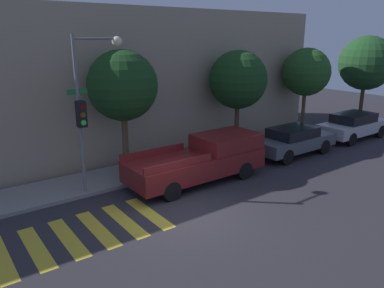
{
  "coord_description": "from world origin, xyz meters",
  "views": [
    {
      "loc": [
        -6.33,
        -9.06,
        5.61
      ],
      "look_at": [
        1.83,
        2.1,
        1.6
      ],
      "focal_mm": 35.0,
      "sensor_mm": 36.0,
      "label": 1
    }
  ],
  "objects_px": {
    "sedan_near_corner": "(294,140)",
    "sedan_middle": "(354,125)",
    "tree_far_end": "(306,72)",
    "traffic_light_pole": "(89,97)",
    "tree_near_corner": "(122,86)",
    "pickup_truck": "(203,159)",
    "tree_behind_truck": "(366,63)",
    "tree_midblock": "(238,80)"
  },
  "relations": [
    {
      "from": "sedan_near_corner",
      "to": "sedan_middle",
      "type": "distance_m",
      "value": 5.18
    },
    {
      "from": "tree_far_end",
      "to": "sedan_middle",
      "type": "bearing_deg",
      "value": -60.11
    },
    {
      "from": "traffic_light_pole",
      "to": "sedan_near_corner",
      "type": "relative_size",
      "value": 1.29
    },
    {
      "from": "traffic_light_pole",
      "to": "tree_near_corner",
      "type": "xyz_separation_m",
      "value": [
        1.85,
        1.17,
        0.11
      ]
    },
    {
      "from": "tree_near_corner",
      "to": "traffic_light_pole",
      "type": "bearing_deg",
      "value": -147.66
    },
    {
      "from": "traffic_light_pole",
      "to": "tree_near_corner",
      "type": "relative_size",
      "value": 1.11
    },
    {
      "from": "pickup_truck",
      "to": "tree_behind_truck",
      "type": "height_order",
      "value": "tree_behind_truck"
    },
    {
      "from": "sedan_near_corner",
      "to": "tree_near_corner",
      "type": "distance_m",
      "value": 8.61
    },
    {
      "from": "sedan_middle",
      "to": "tree_behind_truck",
      "type": "relative_size",
      "value": 0.83
    },
    {
      "from": "pickup_truck",
      "to": "sedan_middle",
      "type": "xyz_separation_m",
      "value": [
        10.73,
        0.0,
        -0.11
      ]
    },
    {
      "from": "sedan_near_corner",
      "to": "tree_far_end",
      "type": "bearing_deg",
      "value": 32.85
    },
    {
      "from": "sedan_middle",
      "to": "tree_midblock",
      "type": "xyz_separation_m",
      "value": [
        -6.68,
        2.44,
        2.74
      ]
    },
    {
      "from": "tree_far_end",
      "to": "tree_behind_truck",
      "type": "xyz_separation_m",
      "value": [
        6.26,
        0.0,
        0.25
      ]
    },
    {
      "from": "tree_midblock",
      "to": "tree_far_end",
      "type": "xyz_separation_m",
      "value": [
        5.28,
        0.0,
        0.09
      ]
    },
    {
      "from": "tree_near_corner",
      "to": "tree_behind_truck",
      "type": "distance_m",
      "value": 17.76
    },
    {
      "from": "pickup_truck",
      "to": "sedan_middle",
      "type": "bearing_deg",
      "value": 0.0
    },
    {
      "from": "sedan_near_corner",
      "to": "tree_midblock",
      "type": "distance_m",
      "value": 3.98
    },
    {
      "from": "pickup_truck",
      "to": "tree_behind_truck",
      "type": "distance_m",
      "value": 16.05
    },
    {
      "from": "sedan_near_corner",
      "to": "tree_far_end",
      "type": "height_order",
      "value": "tree_far_end"
    },
    {
      "from": "sedan_middle",
      "to": "traffic_light_pole",
      "type": "bearing_deg",
      "value": 175.07
    },
    {
      "from": "sedan_near_corner",
      "to": "tree_midblock",
      "type": "relative_size",
      "value": 0.89
    },
    {
      "from": "tree_near_corner",
      "to": "tree_midblock",
      "type": "bearing_deg",
      "value": 0.0
    },
    {
      "from": "tree_far_end",
      "to": "traffic_light_pole",
      "type": "bearing_deg",
      "value": -174.99
    },
    {
      "from": "pickup_truck",
      "to": "tree_near_corner",
      "type": "height_order",
      "value": "tree_near_corner"
    },
    {
      "from": "traffic_light_pole",
      "to": "tree_behind_truck",
      "type": "xyz_separation_m",
      "value": [
        19.6,
        1.17,
        0.27
      ]
    },
    {
      "from": "tree_midblock",
      "to": "tree_far_end",
      "type": "height_order",
      "value": "tree_far_end"
    },
    {
      "from": "traffic_light_pole",
      "to": "tree_behind_truck",
      "type": "distance_m",
      "value": 19.64
    },
    {
      "from": "traffic_light_pole",
      "to": "sedan_near_corner",
      "type": "bearing_deg",
      "value": -7.57
    },
    {
      "from": "tree_behind_truck",
      "to": "sedan_near_corner",
      "type": "bearing_deg",
      "value": -166.33
    },
    {
      "from": "traffic_light_pole",
      "to": "tree_far_end",
      "type": "height_order",
      "value": "traffic_light_pole"
    },
    {
      "from": "traffic_light_pole",
      "to": "tree_midblock",
      "type": "distance_m",
      "value": 8.15
    },
    {
      "from": "tree_midblock",
      "to": "tree_near_corner",
      "type": "bearing_deg",
      "value": 180.0
    },
    {
      "from": "pickup_truck",
      "to": "tree_far_end",
      "type": "bearing_deg",
      "value": 14.67
    },
    {
      "from": "pickup_truck",
      "to": "tree_midblock",
      "type": "height_order",
      "value": "tree_midblock"
    },
    {
      "from": "traffic_light_pole",
      "to": "tree_midblock",
      "type": "relative_size",
      "value": 1.14
    },
    {
      "from": "sedan_near_corner",
      "to": "tree_behind_truck",
      "type": "bearing_deg",
      "value": 13.67
    },
    {
      "from": "tree_midblock",
      "to": "tree_far_end",
      "type": "distance_m",
      "value": 5.28
    },
    {
      "from": "sedan_middle",
      "to": "tree_near_corner",
      "type": "bearing_deg",
      "value": 169.29
    },
    {
      "from": "sedan_middle",
      "to": "tree_far_end",
      "type": "distance_m",
      "value": 3.99
    },
    {
      "from": "pickup_truck",
      "to": "sedan_near_corner",
      "type": "relative_size",
      "value": 1.28
    },
    {
      "from": "tree_midblock",
      "to": "tree_behind_truck",
      "type": "height_order",
      "value": "tree_behind_truck"
    },
    {
      "from": "pickup_truck",
      "to": "tree_far_end",
      "type": "height_order",
      "value": "tree_far_end"
    }
  ]
}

